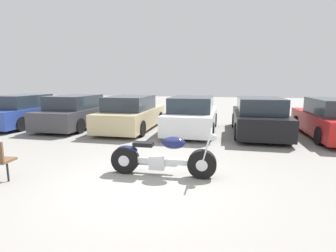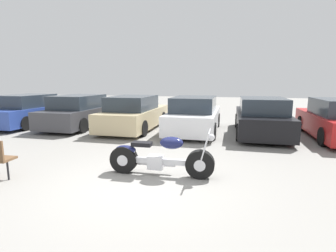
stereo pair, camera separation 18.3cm
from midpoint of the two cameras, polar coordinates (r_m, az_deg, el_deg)
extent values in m
plane|color=gray|center=(5.51, -6.59, -12.38)|extent=(60.00, 60.00, 0.00)
cylinder|color=black|center=(5.72, 6.49, -8.24)|extent=(0.62, 0.22, 0.62)
cylinder|color=silver|center=(5.72, 6.49, -8.24)|extent=(0.25, 0.23, 0.25)
cylinder|color=black|center=(6.08, -10.13, -7.22)|extent=(0.62, 0.22, 0.62)
cylinder|color=silver|center=(6.08, -10.13, -7.22)|extent=(0.25, 0.23, 0.25)
cube|color=silver|center=(5.83, -2.09, -7.65)|extent=(1.32, 0.14, 0.12)
cube|color=silver|center=(5.87, -3.24, -7.87)|extent=(0.35, 0.25, 0.30)
ellipsoid|color=#191E4C|center=(5.67, 0.26, -3.69)|extent=(0.53, 0.33, 0.27)
cube|color=black|center=(5.84, -6.26, -3.95)|extent=(0.45, 0.25, 0.09)
ellipsoid|color=#191E4C|center=(6.00, -9.75, -5.14)|extent=(0.48, 0.21, 0.20)
cylinder|color=silver|center=(5.52, 7.43, -5.00)|extent=(0.22, 0.04, 0.73)
cylinder|color=silver|center=(5.70, 7.53, -4.55)|extent=(0.22, 0.04, 0.73)
cylinder|color=silver|center=(5.53, 8.49, -1.19)|extent=(0.05, 0.62, 0.03)
sphere|color=silver|center=(5.55, 8.88, -2.42)|extent=(0.15, 0.15, 0.15)
cylinder|color=silver|center=(6.09, -5.13, -8.16)|extent=(1.32, 0.11, 0.08)
cube|color=#2D479E|center=(14.08, -28.63, 2.21)|extent=(1.82, 4.53, 0.74)
cube|color=#28333D|center=(13.82, -29.59, 4.74)|extent=(1.60, 2.35, 0.57)
cylinder|color=black|center=(15.71, -27.62, 2.22)|extent=(0.20, 0.62, 0.62)
cylinder|color=black|center=(14.69, -22.50, 2.13)|extent=(0.20, 0.62, 0.62)
cylinder|color=black|center=(12.51, -29.76, 0.37)|extent=(0.20, 0.62, 0.62)
cube|color=#3D3D42|center=(12.65, -19.26, 2.14)|extent=(1.82, 4.53, 0.74)
cube|color=#28333D|center=(12.36, -20.08, 4.97)|extent=(1.60, 2.35, 0.57)
cylinder|color=black|center=(14.31, -19.22, 2.15)|extent=(0.20, 0.62, 0.62)
cylinder|color=black|center=(13.50, -13.03, 2.02)|extent=(0.20, 0.62, 0.62)
cylinder|color=black|center=(12.02, -26.14, 0.33)|extent=(0.20, 0.62, 0.62)
cylinder|color=black|center=(11.06, -19.19, 0.05)|extent=(0.20, 0.62, 0.62)
cube|color=#C6B284|center=(11.46, -8.22, 1.84)|extent=(1.82, 4.53, 0.74)
cube|color=#28333D|center=(11.13, -8.79, 4.98)|extent=(1.60, 2.35, 0.57)
cylinder|color=black|center=(13.09, -9.57, 1.89)|extent=(0.20, 0.62, 0.62)
cylinder|color=black|center=(12.56, -2.33, 1.69)|extent=(0.20, 0.62, 0.62)
cylinder|color=black|center=(10.56, -15.18, -0.18)|extent=(0.20, 0.62, 0.62)
cylinder|color=black|center=(9.90, -6.39, -0.55)|extent=(0.20, 0.62, 0.62)
cube|color=white|center=(10.91, 4.86, 1.51)|extent=(1.82, 4.53, 0.74)
cube|color=#28333D|center=(10.57, 4.72, 4.81)|extent=(1.60, 2.35, 0.57)
cylinder|color=black|center=(12.44, 1.79, 1.62)|extent=(0.20, 0.62, 0.62)
cylinder|color=black|center=(12.25, 9.64, 1.36)|extent=(0.20, 0.62, 0.62)
cylinder|color=black|center=(9.73, -1.20, -0.67)|extent=(0.20, 0.62, 0.62)
cylinder|color=black|center=(9.49, 8.86, -1.06)|extent=(0.20, 0.62, 0.62)
cube|color=black|center=(10.90, 18.57, 1.02)|extent=(1.82, 4.53, 0.74)
cube|color=#28333D|center=(10.55, 18.92, 4.31)|extent=(1.60, 2.35, 0.57)
cylinder|color=black|center=(12.25, 13.86, 1.21)|extent=(0.20, 0.62, 0.62)
cylinder|color=black|center=(12.42, 21.73, 0.91)|extent=(0.20, 0.62, 0.62)
cylinder|color=black|center=(9.48, 14.31, -1.25)|extent=(0.20, 0.62, 0.62)
cylinder|color=black|center=(9.70, 24.40, -1.58)|extent=(0.20, 0.62, 0.62)
cube|color=red|center=(11.34, 31.83, 0.38)|extent=(1.82, 4.53, 0.74)
cylinder|color=black|center=(12.46, 25.93, 0.64)|extent=(0.20, 0.62, 0.62)
cylinder|color=black|center=(9.79, 29.75, -1.91)|extent=(0.20, 0.62, 0.62)
cylinder|color=black|center=(6.50, -32.23, -8.30)|extent=(0.04, 0.04, 0.45)
camera|label=1|loc=(0.09, -90.73, -0.13)|focal=28.00mm
camera|label=2|loc=(0.09, 89.27, 0.13)|focal=28.00mm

